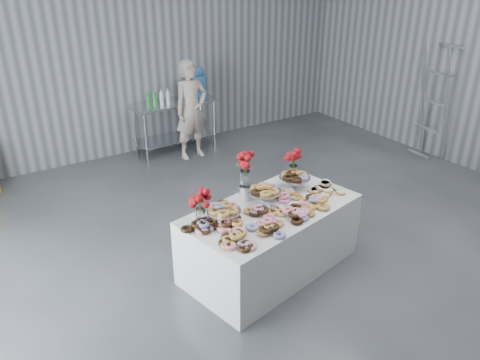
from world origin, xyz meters
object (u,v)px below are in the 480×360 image
object	(u,v)px
display_table	(271,238)
prep_table	(175,117)
person	(191,110)
water_jug	(199,83)
stepladder	(434,102)

from	to	relation	value
display_table	prep_table	size ratio (longest dim) A/B	1.27
display_table	prep_table	distance (m)	3.79
person	prep_table	bearing A→B (deg)	104.66
person	water_jug	bearing A→B (deg)	42.58
prep_table	person	bearing A→B (deg)	-70.81
person	stepladder	xyz separation A→B (m)	(3.30, -2.24, 0.17)
display_table	prep_table	bearing A→B (deg)	80.04
prep_table	stepladder	xyz separation A→B (m)	(3.44, -2.64, 0.38)
prep_table	water_jug	world-z (taller)	water_jug
water_jug	person	distance (m)	0.62
prep_table	water_jug	distance (m)	0.73
person	display_table	bearing A→B (deg)	-107.86
water_jug	stepladder	size ratio (longest dim) A/B	0.28
prep_table	person	xyz separation A→B (m)	(0.14, -0.39, 0.21)
water_jug	stepladder	bearing A→B (deg)	-41.89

